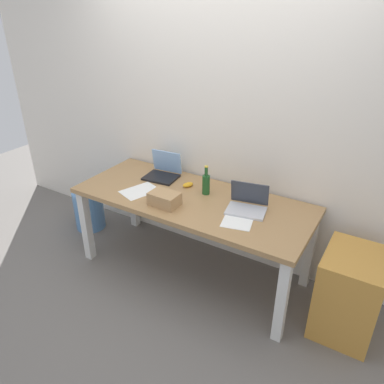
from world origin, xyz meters
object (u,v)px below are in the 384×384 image
at_px(cardboard_box, 164,199).
at_px(filing_cabinet, 348,293).
at_px(laptop_left, 163,172).
at_px(laptop_right, 247,205).
at_px(desk, 192,207).
at_px(computer_mouse, 188,185).
at_px(beer_bottle, 206,184).
at_px(water_cooler_jug, 89,209).

height_order(cardboard_box, filing_cabinet, cardboard_box).
xyz_separation_m(laptop_left, laptop_right, (0.88, -0.16, -0.00)).
xyz_separation_m(desk, filing_cabinet, (1.27, 0.01, -0.32)).
xyz_separation_m(laptop_right, computer_mouse, (-0.59, 0.10, -0.03)).
height_order(desk, computer_mouse, computer_mouse).
height_order(laptop_right, filing_cabinet, laptop_right).
distance_m(desk, filing_cabinet, 1.31).
xyz_separation_m(laptop_left, beer_bottle, (0.49, -0.09, 0.04)).
distance_m(laptop_right, computer_mouse, 0.60).
relative_size(beer_bottle, computer_mouse, 2.44).
bearing_deg(laptop_left, water_cooler_jug, -170.09).
relative_size(desk, water_cooler_jug, 4.17).
relative_size(beer_bottle, cardboard_box, 1.09).
relative_size(computer_mouse, water_cooler_jug, 0.22).
bearing_deg(cardboard_box, filing_cabinet, 9.00).
bearing_deg(filing_cabinet, cardboard_box, -171.00).
bearing_deg(water_cooler_jug, desk, -2.44).
relative_size(desk, filing_cabinet, 3.04).
bearing_deg(cardboard_box, water_cooler_jug, 167.17).
bearing_deg(cardboard_box, laptop_left, 126.44).
height_order(cardboard_box, water_cooler_jug, cardboard_box).
relative_size(cardboard_box, filing_cabinet, 0.36).
xyz_separation_m(cardboard_box, water_cooler_jug, (-1.16, 0.26, -0.57)).
xyz_separation_m(laptop_left, water_cooler_jug, (-0.86, -0.15, -0.56)).
relative_size(laptop_right, beer_bottle, 1.33).
xyz_separation_m(desk, water_cooler_jug, (-1.28, 0.05, -0.43)).
xyz_separation_m(beer_bottle, water_cooler_jug, (-1.34, -0.06, -0.61)).
xyz_separation_m(desk, laptop_left, (-0.43, 0.20, 0.13)).
relative_size(desk, computer_mouse, 19.26).
bearing_deg(laptop_right, cardboard_box, -155.94).
height_order(desk, beer_bottle, beer_bottle).
distance_m(desk, laptop_left, 0.49).
bearing_deg(laptop_left, laptop_right, -10.11).
relative_size(desk, laptop_left, 6.31).
bearing_deg(filing_cabinet, beer_bottle, 174.92).
distance_m(laptop_right, filing_cabinet, 0.93).
distance_m(desk, laptop_right, 0.48).
bearing_deg(filing_cabinet, laptop_right, 177.42).
relative_size(laptop_left, filing_cabinet, 0.48).
height_order(laptop_left, water_cooler_jug, laptop_left).
bearing_deg(laptop_left, desk, -25.62).
bearing_deg(computer_mouse, laptop_right, 9.81).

